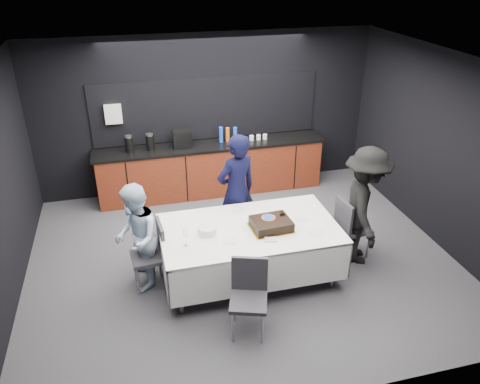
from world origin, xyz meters
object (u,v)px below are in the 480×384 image
(plate_stack, at_px, (207,230))
(chair_left, at_px, (153,250))
(chair_right, at_px, (349,224))
(person_left, at_px, (137,238))
(cake_assembly, at_px, (271,224))
(party_table, at_px, (249,236))
(chair_near, at_px, (249,291))
(champagne_flute, at_px, (185,235))
(person_center, at_px, (237,192))
(person_right, at_px, (364,206))

(plate_stack, bearing_deg, chair_left, 167.32)
(plate_stack, relative_size, chair_right, 0.26)
(plate_stack, relative_size, person_left, 0.16)
(cake_assembly, distance_m, plate_stack, 0.83)
(party_table, relative_size, chair_right, 2.51)
(chair_near, bearing_deg, chair_left, 132.31)
(party_table, relative_size, plate_stack, 9.76)
(cake_assembly, distance_m, chair_near, 1.05)
(chair_left, bearing_deg, champagne_flute, -42.55)
(chair_left, xyz_separation_m, person_center, (1.29, 0.69, 0.35))
(person_right, bearing_deg, person_left, 105.21)
(cake_assembly, distance_m, chair_left, 1.57)
(champagne_flute, bearing_deg, chair_near, -50.52)
(party_table, xyz_separation_m, chair_near, (-0.26, -0.94, -0.11))
(champagne_flute, distance_m, chair_right, 2.42)
(chair_near, relative_size, person_right, 0.54)
(chair_left, relative_size, person_center, 0.52)
(chair_right, bearing_deg, person_center, 153.80)
(cake_assembly, xyz_separation_m, plate_stack, (-0.83, 0.08, -0.02))
(cake_assembly, height_order, chair_right, cake_assembly)
(person_center, bearing_deg, party_table, 66.96)
(chair_left, distance_m, chair_right, 2.75)
(party_table, relative_size, person_center, 1.31)
(chair_left, bearing_deg, party_table, -6.67)
(champagne_flute, height_order, person_left, person_left)
(party_table, relative_size, person_left, 1.58)
(party_table, height_order, chair_left, chair_left)
(person_center, xyz_separation_m, person_left, (-1.48, -0.66, -0.15))
(chair_right, distance_m, chair_near, 2.05)
(party_table, distance_m, person_right, 1.66)
(party_table, bearing_deg, cake_assembly, -18.48)
(chair_near, bearing_deg, person_center, 80.60)
(party_table, xyz_separation_m, chair_right, (1.50, 0.11, -0.11))
(champagne_flute, bearing_deg, chair_left, 137.45)
(party_table, bearing_deg, champagne_flute, -166.51)
(chair_left, bearing_deg, chair_right, -0.70)
(chair_near, bearing_deg, champagne_flute, 129.48)
(plate_stack, distance_m, champagne_flute, 0.38)
(cake_assembly, xyz_separation_m, person_left, (-1.71, 0.27, -0.11))
(plate_stack, height_order, chair_right, chair_right)
(plate_stack, height_order, person_left, person_left)
(chair_right, xyz_separation_m, person_right, (0.14, -0.10, 0.33))
(person_center, bearing_deg, person_right, 132.23)
(cake_assembly, height_order, person_right, person_right)
(cake_assembly, height_order, person_center, person_center)
(chair_right, height_order, person_center, person_center)
(chair_right, height_order, person_left, person_left)
(party_table, bearing_deg, chair_near, -105.48)
(party_table, height_order, person_center, person_center)
(person_left, xyz_separation_m, person_right, (3.09, -0.16, 0.12))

